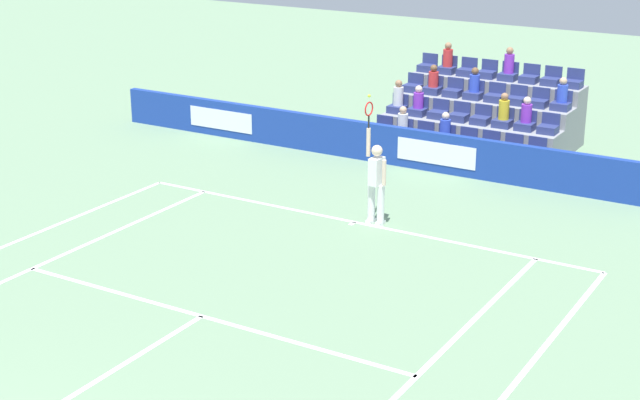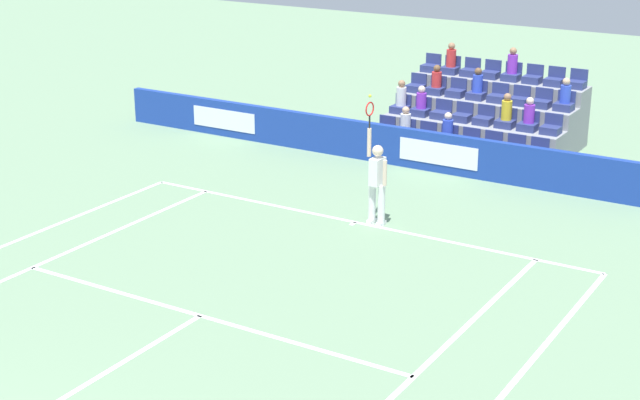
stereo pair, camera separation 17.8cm
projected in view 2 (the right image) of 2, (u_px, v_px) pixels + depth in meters
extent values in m
cube|color=white|center=(355.00, 222.00, 21.42)|extent=(10.97, 0.10, 0.01)
cube|color=white|center=(200.00, 316.00, 16.99)|extent=(8.23, 0.10, 0.01)
cube|color=white|center=(66.00, 397.00, 14.41)|extent=(0.10, 6.40, 0.01)
cube|color=white|center=(14.00, 275.00, 18.65)|extent=(0.10, 11.89, 0.01)
cube|color=white|center=(400.00, 390.00, 14.60)|extent=(0.10, 11.89, 0.01)
cube|color=white|center=(353.00, 224.00, 21.34)|extent=(0.10, 0.20, 0.01)
cube|color=#193899|center=(440.00, 153.00, 24.77)|extent=(20.17, 0.20, 1.02)
cube|color=white|center=(438.00, 154.00, 24.68)|extent=(2.15, 0.01, 0.57)
cube|color=white|center=(224.00, 119.00, 27.99)|extent=(2.15, 0.01, 0.57)
cylinder|color=white|center=(381.00, 206.00, 21.12)|extent=(0.16, 0.16, 0.90)
cylinder|color=white|center=(372.00, 203.00, 21.25)|extent=(0.16, 0.16, 0.90)
cube|color=white|center=(381.00, 223.00, 21.25)|extent=(0.14, 0.27, 0.08)
cube|color=white|center=(372.00, 221.00, 21.38)|extent=(0.14, 0.27, 0.08)
cube|color=white|center=(377.00, 171.00, 20.94)|extent=(0.25, 0.38, 0.60)
sphere|color=beige|center=(378.00, 151.00, 20.79)|extent=(0.24, 0.24, 0.24)
cylinder|color=beige|center=(369.00, 142.00, 20.86)|extent=(0.09, 0.09, 0.62)
cylinder|color=beige|center=(385.00, 173.00, 20.77)|extent=(0.09, 0.09, 0.56)
cylinder|color=black|center=(370.00, 122.00, 20.72)|extent=(0.04, 0.04, 0.28)
torus|color=red|center=(370.00, 109.00, 20.63)|extent=(0.05, 0.31, 0.31)
sphere|color=#D1E533|center=(370.00, 96.00, 20.53)|extent=(0.07, 0.07, 0.07)
cube|color=gray|center=(457.00, 154.00, 25.74)|extent=(4.96, 0.95, 0.42)
cube|color=navy|center=(537.00, 155.00, 24.57)|extent=(0.48, 0.44, 0.20)
cube|color=navy|center=(540.00, 143.00, 24.65)|extent=(0.48, 0.04, 0.30)
cube|color=navy|center=(513.00, 151.00, 24.87)|extent=(0.48, 0.44, 0.20)
cube|color=navy|center=(517.00, 140.00, 24.95)|extent=(0.48, 0.04, 0.30)
cube|color=navy|center=(491.00, 148.00, 25.18)|extent=(0.48, 0.44, 0.20)
cube|color=navy|center=(494.00, 136.00, 25.26)|extent=(0.48, 0.04, 0.30)
cube|color=navy|center=(468.00, 144.00, 25.48)|extent=(0.48, 0.44, 0.20)
cube|color=navy|center=(472.00, 133.00, 25.56)|extent=(0.48, 0.04, 0.30)
cube|color=navy|center=(446.00, 141.00, 25.79)|extent=(0.48, 0.44, 0.20)
cube|color=navy|center=(450.00, 130.00, 25.87)|extent=(0.48, 0.04, 0.30)
cube|color=navy|center=(425.00, 138.00, 26.09)|extent=(0.48, 0.44, 0.20)
cube|color=navy|center=(429.00, 127.00, 26.17)|extent=(0.48, 0.04, 0.30)
cube|color=navy|center=(404.00, 134.00, 26.40)|extent=(0.48, 0.44, 0.20)
cube|color=navy|center=(408.00, 124.00, 26.48)|extent=(0.48, 0.04, 0.30)
cube|color=navy|center=(384.00, 131.00, 26.70)|extent=(0.48, 0.44, 0.20)
cube|color=navy|center=(388.00, 121.00, 26.78)|extent=(0.48, 0.04, 0.30)
cube|color=gray|center=(471.00, 138.00, 26.44)|extent=(4.96, 0.95, 0.84)
cube|color=navy|center=(551.00, 130.00, 25.20)|extent=(0.48, 0.44, 0.20)
cube|color=navy|center=(554.00, 119.00, 25.28)|extent=(0.48, 0.04, 0.30)
cube|color=navy|center=(528.00, 127.00, 25.50)|extent=(0.48, 0.44, 0.20)
cube|color=navy|center=(531.00, 116.00, 25.58)|extent=(0.48, 0.04, 0.30)
cube|color=navy|center=(505.00, 124.00, 25.81)|extent=(0.48, 0.44, 0.20)
cube|color=navy|center=(508.00, 113.00, 25.89)|extent=(0.48, 0.04, 0.30)
cube|color=navy|center=(483.00, 121.00, 26.11)|extent=(0.48, 0.44, 0.20)
cube|color=navy|center=(487.00, 110.00, 26.19)|extent=(0.48, 0.04, 0.30)
cube|color=navy|center=(462.00, 118.00, 26.42)|extent=(0.48, 0.44, 0.20)
cube|color=navy|center=(465.00, 107.00, 26.50)|extent=(0.48, 0.04, 0.30)
cube|color=navy|center=(441.00, 115.00, 26.72)|extent=(0.48, 0.44, 0.20)
cube|color=navy|center=(444.00, 105.00, 26.80)|extent=(0.48, 0.04, 0.30)
cube|color=navy|center=(420.00, 112.00, 27.03)|extent=(0.48, 0.44, 0.20)
cube|color=navy|center=(424.00, 102.00, 27.11)|extent=(0.48, 0.04, 0.30)
cube|color=navy|center=(400.00, 109.00, 27.33)|extent=(0.48, 0.44, 0.20)
cube|color=navy|center=(404.00, 99.00, 27.41)|extent=(0.48, 0.04, 0.30)
cube|color=gray|center=(485.00, 123.00, 27.13)|extent=(4.96, 0.95, 1.26)
cube|color=navy|center=(564.00, 107.00, 25.83)|extent=(0.48, 0.44, 0.20)
cube|color=navy|center=(567.00, 96.00, 25.91)|extent=(0.48, 0.04, 0.30)
cube|color=navy|center=(541.00, 104.00, 26.13)|extent=(0.48, 0.44, 0.20)
cube|color=navy|center=(544.00, 93.00, 26.21)|extent=(0.48, 0.04, 0.30)
cube|color=navy|center=(519.00, 101.00, 26.44)|extent=(0.48, 0.44, 0.20)
cube|color=navy|center=(522.00, 91.00, 26.52)|extent=(0.48, 0.04, 0.30)
cube|color=navy|center=(497.00, 99.00, 26.74)|extent=(0.48, 0.44, 0.20)
cube|color=navy|center=(501.00, 88.00, 26.82)|extent=(0.48, 0.04, 0.30)
cube|color=navy|center=(476.00, 96.00, 27.05)|extent=(0.48, 0.44, 0.20)
cube|color=navy|center=(480.00, 86.00, 27.13)|extent=(0.48, 0.04, 0.30)
cube|color=navy|center=(456.00, 93.00, 27.35)|extent=(0.48, 0.44, 0.20)
cube|color=navy|center=(459.00, 83.00, 27.43)|extent=(0.48, 0.04, 0.30)
cube|color=navy|center=(435.00, 91.00, 27.66)|extent=(0.48, 0.44, 0.20)
cube|color=navy|center=(439.00, 81.00, 27.74)|extent=(0.48, 0.04, 0.30)
cube|color=navy|center=(416.00, 88.00, 27.97)|extent=(0.48, 0.44, 0.20)
cube|color=navy|center=(419.00, 78.00, 28.05)|extent=(0.48, 0.04, 0.30)
cube|color=gray|center=(499.00, 109.00, 27.83)|extent=(4.96, 0.95, 1.68)
cube|color=navy|center=(576.00, 85.00, 26.46)|extent=(0.48, 0.44, 0.20)
cube|color=navy|center=(579.00, 74.00, 26.54)|extent=(0.48, 0.04, 0.30)
cube|color=navy|center=(554.00, 82.00, 26.76)|extent=(0.48, 0.44, 0.20)
cube|color=navy|center=(557.00, 72.00, 26.84)|extent=(0.48, 0.04, 0.30)
cube|color=navy|center=(532.00, 80.00, 27.07)|extent=(0.48, 0.44, 0.20)
cube|color=navy|center=(535.00, 70.00, 27.15)|extent=(0.48, 0.04, 0.30)
cube|color=navy|center=(511.00, 77.00, 27.37)|extent=(0.48, 0.44, 0.20)
cube|color=navy|center=(514.00, 67.00, 27.45)|extent=(0.48, 0.04, 0.30)
cube|color=navy|center=(490.00, 75.00, 27.68)|extent=(0.48, 0.44, 0.20)
cube|color=navy|center=(493.00, 65.00, 27.76)|extent=(0.48, 0.04, 0.30)
cube|color=navy|center=(470.00, 73.00, 27.99)|extent=(0.48, 0.44, 0.20)
cube|color=navy|center=(473.00, 63.00, 28.07)|extent=(0.48, 0.04, 0.30)
cube|color=navy|center=(450.00, 70.00, 28.29)|extent=(0.48, 0.44, 0.20)
cube|color=navy|center=(453.00, 61.00, 28.37)|extent=(0.48, 0.04, 0.30)
cube|color=navy|center=(430.00, 68.00, 28.60)|extent=(0.48, 0.44, 0.20)
cube|color=navy|center=(434.00, 59.00, 28.68)|extent=(0.48, 0.04, 0.30)
cylinder|color=yellow|center=(507.00, 110.00, 25.73)|extent=(0.28, 0.28, 0.51)
sphere|color=#9E7251|center=(507.00, 97.00, 25.62)|extent=(0.20, 0.20, 0.20)
cylinder|color=white|center=(405.00, 122.00, 26.33)|extent=(0.28, 0.28, 0.46)
sphere|color=#D3A884|center=(406.00, 110.00, 26.22)|extent=(0.20, 0.20, 0.20)
cylinder|color=blue|center=(448.00, 128.00, 25.72)|extent=(0.28, 0.28, 0.46)
sphere|color=beige|center=(448.00, 116.00, 25.61)|extent=(0.20, 0.20, 0.20)
cylinder|color=purple|center=(512.00, 64.00, 27.30)|extent=(0.28, 0.28, 0.53)
sphere|color=#9E7251|center=(513.00, 51.00, 27.18)|extent=(0.20, 0.20, 0.20)
cylinder|color=red|center=(437.00, 79.00, 27.60)|extent=(0.28, 0.28, 0.43)
sphere|color=brown|center=(437.00, 68.00, 27.49)|extent=(0.20, 0.20, 0.20)
cylinder|color=blue|center=(565.00, 94.00, 25.76)|extent=(0.28, 0.28, 0.47)
sphere|color=#D3A884|center=(566.00, 82.00, 25.65)|extent=(0.20, 0.20, 0.20)
cylinder|color=purple|center=(421.00, 101.00, 26.97)|extent=(0.28, 0.28, 0.43)
sphere|color=beige|center=(422.00, 89.00, 26.86)|extent=(0.20, 0.20, 0.20)
cylinder|color=blue|center=(478.00, 83.00, 26.98)|extent=(0.28, 0.28, 0.48)
sphere|color=brown|center=(478.00, 71.00, 26.87)|extent=(0.20, 0.20, 0.20)
cylinder|color=white|center=(401.00, 96.00, 27.26)|extent=(0.28, 0.28, 0.52)
sphere|color=#9E7251|center=(402.00, 84.00, 27.14)|extent=(0.20, 0.20, 0.20)
cylinder|color=purple|center=(529.00, 114.00, 25.43)|extent=(0.28, 0.28, 0.48)
sphere|color=beige|center=(530.00, 101.00, 25.32)|extent=(0.20, 0.20, 0.20)
cylinder|color=red|center=(451.00, 58.00, 28.22)|extent=(0.28, 0.28, 0.50)
sphere|color=#9E7251|center=(452.00, 46.00, 28.10)|extent=(0.20, 0.20, 0.20)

